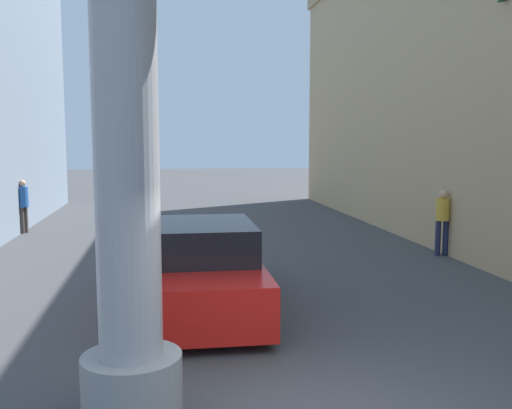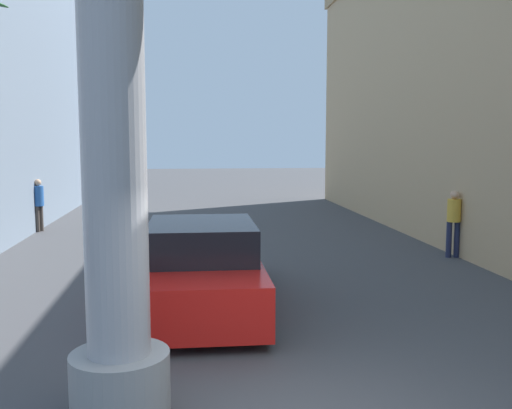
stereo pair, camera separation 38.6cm
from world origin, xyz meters
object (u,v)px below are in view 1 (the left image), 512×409
object	(u,v)px
car_lead	(200,268)
street_lamp	(496,72)
pedestrian_far_left	(23,202)
pedestrian_mid_right	(442,217)

from	to	relation	value
car_lead	street_lamp	bearing A→B (deg)	19.19
car_lead	pedestrian_far_left	size ratio (longest dim) A/B	3.05
street_lamp	car_lead	distance (m)	8.40
street_lamp	pedestrian_mid_right	bearing A→B (deg)	120.97
pedestrian_mid_right	pedestrian_far_left	xyz separation A→B (m)	(-11.47, 5.46, -0.01)
street_lamp	pedestrian_far_left	bearing A→B (deg)	151.69
car_lead	pedestrian_far_left	xyz separation A→B (m)	(-5.06, 8.98, 0.29)
car_lead	pedestrian_far_left	bearing A→B (deg)	119.40
car_lead	pedestrian_mid_right	size ratio (longest dim) A/B	3.06
car_lead	pedestrian_mid_right	bearing A→B (deg)	28.79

